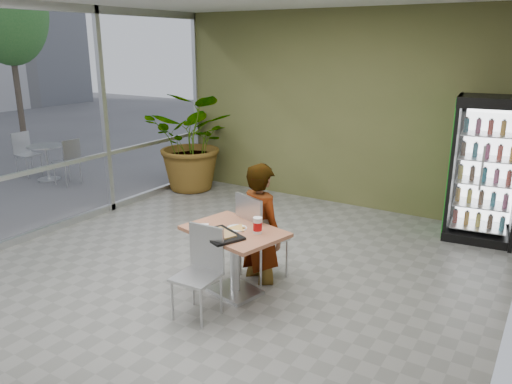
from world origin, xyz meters
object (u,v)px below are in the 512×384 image
(soda_cup, at_px, (258,226))
(chair_far, at_px, (256,230))
(seated_woman, at_px, (261,234))
(potted_plant, at_px, (194,141))
(beverage_fridge, at_px, (485,170))
(dining_table, at_px, (235,248))
(chair_near, at_px, (202,264))
(cafeteria_tray, at_px, (220,235))

(soda_cup, bearing_deg, chair_far, 123.43)
(seated_woman, relative_size, potted_plant, 0.92)
(soda_cup, bearing_deg, beverage_fridge, 60.79)
(soda_cup, xyz_separation_m, beverage_fridge, (1.74, 3.11, 0.16))
(dining_table, bearing_deg, soda_cup, 9.20)
(chair_near, xyz_separation_m, beverage_fridge, (2.05, 3.67, 0.46))
(chair_near, xyz_separation_m, seated_woman, (0.09, 1.00, 0.01))
(dining_table, bearing_deg, chair_far, 88.81)
(beverage_fridge, height_order, potted_plant, beverage_fridge)
(beverage_fridge, bearing_deg, chair_far, -132.53)
(chair_far, relative_size, cafeteria_tray, 2.21)
(soda_cup, bearing_deg, chair_near, -119.08)
(cafeteria_tray, height_order, beverage_fridge, beverage_fridge)
(chair_near, bearing_deg, cafeteria_tray, 79.78)
(cafeteria_tray, height_order, potted_plant, potted_plant)
(chair_far, distance_m, potted_plant, 3.93)
(cafeteria_tray, bearing_deg, chair_near, -97.81)
(cafeteria_tray, bearing_deg, dining_table, 87.59)
(chair_far, xyz_separation_m, soda_cup, (0.26, -0.39, 0.23))
(dining_table, height_order, chair_near, chair_near)
(seated_woman, xyz_separation_m, soda_cup, (0.22, -0.44, 0.29))
(soda_cup, distance_m, beverage_fridge, 3.57)
(chair_far, bearing_deg, seated_woman, -105.58)
(chair_near, relative_size, potted_plant, 0.50)
(dining_table, distance_m, beverage_fridge, 3.77)
(seated_woman, relative_size, soda_cup, 9.84)
(soda_cup, relative_size, cafeteria_tray, 0.37)
(cafeteria_tray, bearing_deg, soda_cup, 46.51)
(soda_cup, distance_m, cafeteria_tray, 0.41)
(chair_far, distance_m, cafeteria_tray, 0.70)
(seated_woman, bearing_deg, beverage_fridge, -106.27)
(seated_woman, bearing_deg, chair_near, 104.63)
(soda_cup, bearing_deg, potted_plant, 137.23)
(chair_far, distance_m, soda_cup, 0.52)
(chair_far, relative_size, beverage_fridge, 0.52)
(potted_plant, bearing_deg, cafeteria_tray, -48.01)
(soda_cup, height_order, beverage_fridge, beverage_fridge)
(chair_near, xyz_separation_m, potted_plant, (-2.89, 3.53, 0.38))
(seated_woman, bearing_deg, cafeteria_tray, 105.55)
(seated_woman, bearing_deg, soda_cup, 136.46)
(soda_cup, bearing_deg, dining_table, -170.80)
(seated_woman, relative_size, cafeteria_tray, 3.63)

